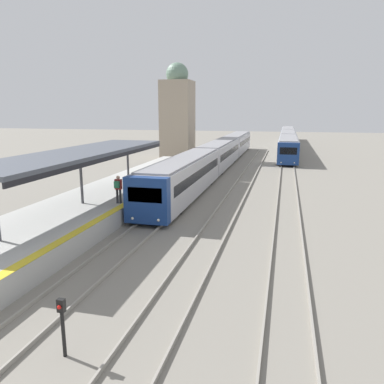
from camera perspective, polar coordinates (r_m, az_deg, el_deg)
name	(u,v)px	position (r m, az deg, el deg)	size (l,w,h in m)	color
platform_canopy	(80,153)	(22.75, -16.66, 5.66)	(4.00, 17.01, 3.12)	#4C515B
person_on_platform	(118,187)	(22.53, -11.19, 0.73)	(0.40, 0.40, 1.66)	#2D2D33
train_near	(219,153)	(43.32, 4.20, 5.89)	(2.56, 47.41, 3.00)	navy
train_far	(288,139)	(68.09, 14.41, 7.84)	(2.52, 46.76, 2.97)	navy
signal_post_near	(62,321)	(10.93, -19.16, -18.07)	(0.20, 0.21, 1.67)	black
distant_domed_building	(177,114)	(51.35, -2.23, 11.73)	(4.00, 4.00, 12.66)	gray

